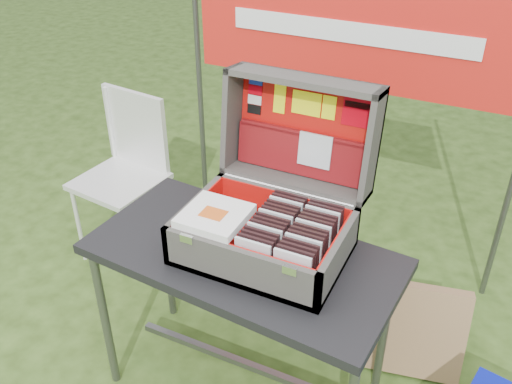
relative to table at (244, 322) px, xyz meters
The scene contains 88 objects.
table is the anchor object (origin of this frame).
table_top 0.35m from the table, ahead, with size 1.18×0.59×0.04m, color black.
table_leg_fl 0.58m from the table, 156.08° to the right, with size 0.04×0.04×0.70m, color #59595B.
table_leg_bl 0.58m from the table, 156.08° to the left, with size 0.04×0.04×0.70m, color #59595B.
table_leg_br 0.58m from the table, 23.92° to the left, with size 0.04×0.04×0.70m, color #59595B.
table_brace 0.25m from the table, 90.00° to the left, with size 1.03×0.03×0.03m, color #59595B.
suitcase 0.67m from the table, 49.91° to the left, with size 0.61×0.59×0.58m, color #524F4A, non-canonical shape.
suitcase_base_bottom 0.39m from the table, 20.04° to the left, with size 0.61×0.43×0.02m, color #524F4A.
suitcase_base_wall_front 0.49m from the table, 67.74° to the right, with size 0.61×0.02×0.16m, color #524F4A.
suitcase_base_wall_back 0.51m from the table, 72.51° to the left, with size 0.61×0.02×0.16m, color #524F4A.
suitcase_base_wall_left 0.50m from the table, behind, with size 0.02×0.43×0.16m, color #524F4A.
suitcase_base_wall_right 0.58m from the table, ahead, with size 0.02×0.43×0.16m, color #524F4A.
suitcase_liner_floor 0.40m from the table, 20.04° to the left, with size 0.56×0.39×0.01m, color red.
suitcase_latch_left 0.57m from the table, 122.71° to the right, with size 0.05×0.01×0.03m, color silver.
suitcase_latch_right 0.62m from the table, 35.35° to the right, with size 0.05×0.01×0.03m, color silver.
suitcase_hinge 0.59m from the table, 73.32° to the left, with size 0.02×0.02×0.55m, color silver.
suitcase_lid_back 0.84m from the table, 80.20° to the left, with size 0.61×0.43×0.02m, color #524F4A.
suitcase_lid_rim_far 1.02m from the table, 79.18° to the left, with size 0.61×0.02×0.16m, color #524F4A.
suitcase_lid_rim_near 0.63m from the table, 77.37° to the left, with size 0.61×0.02×0.16m, color #524F4A.
suitcase_lid_rim_left 0.85m from the table, 121.73° to the left, with size 0.02×0.43×0.16m, color #524F4A.
suitcase_lid_rim_right 0.89m from the table, 44.12° to the left, with size 0.02×0.43×0.16m, color #524F4A.
suitcase_lid_liner 0.84m from the table, 79.85° to the left, with size 0.55×0.38×0.01m, color red.
suitcase_liner_wall_front 0.50m from the table, 65.93° to the right, with size 0.56×0.01×0.14m, color red.
suitcase_liner_wall_back 0.52m from the table, 71.38° to the left, with size 0.56×0.01×0.14m, color red.
suitcase_liner_wall_left 0.51m from the table, behind, with size 0.01×0.39×0.14m, color red.
suitcase_liner_wall_right 0.58m from the table, ahead, with size 0.01×0.39×0.14m, color red.
suitcase_lid_pocket 0.74m from the table, 78.99° to the left, with size 0.54×0.17×0.03m, color maroon.
suitcase_pocket_edge 0.82m from the table, 79.15° to the left, with size 0.53×0.02×0.02m, color maroon.
suitcase_pocket_cd 0.77m from the table, 69.10° to the left, with size 0.14×0.14×0.01m, color silver.
lid_sticker_cc_a 0.99m from the table, 109.43° to the left, with size 0.06×0.04×0.00m, color #1933B2.
lid_sticker_cc_b 0.96m from the table, 109.67° to the left, with size 0.06×0.04×0.00m, color #C0000F.
lid_sticker_cc_c 0.92m from the table, 109.91° to the left, with size 0.06×0.04×0.00m, color white.
lid_sticker_cc_d 0.88m from the table, 110.15° to the left, with size 0.06×0.04×0.00m, color black.
lid_card_neon_tall 0.93m from the table, 95.62° to the left, with size 0.05×0.12×0.00m, color #F9FB13.
lid_card_neon_main 0.93m from the table, 80.04° to the left, with size 0.12×0.09×0.00m, color #F9FB13.
lid_card_neon_small 0.94m from the table, 68.33° to the left, with size 0.05×0.09×0.00m, color #F9FB13.
lid_sticker_band 0.97m from the table, 56.65° to the left, with size 0.11×0.11×0.00m, color #C0000F.
lid_sticker_band_bar 1.00m from the table, 56.91° to the left, with size 0.10×0.02×0.00m, color black.
cd_left_0 0.51m from the table, 51.88° to the right, with size 0.13×0.01×0.15m, color silver.
cd_left_1 0.50m from the table, 46.65° to the right, with size 0.13×0.01×0.15m, color black.
cd_left_2 0.50m from the table, 40.17° to the right, with size 0.13×0.01×0.15m, color black.
cd_left_3 0.49m from the table, 32.18° to the right, with size 0.13×0.01×0.15m, color black.
cd_left_4 0.49m from the table, 22.49° to the right, with size 0.13×0.01×0.15m, color silver.
cd_left_5 0.49m from the table, 11.26° to the right, with size 0.13×0.01×0.15m, color black.
cd_left_6 0.49m from the table, ahead, with size 0.13×0.01×0.15m, color black.
cd_left_7 0.49m from the table, 13.01° to the left, with size 0.13×0.01×0.15m, color black.
cd_left_8 0.49m from the table, 24.04° to the left, with size 0.13×0.01×0.15m, color silver.
cd_left_9 0.50m from the table, 33.47° to the left, with size 0.13×0.01×0.15m, color black.
cd_left_10 0.50m from the table, 41.22° to the left, with size 0.13×0.01×0.15m, color black.
cd_left_11 0.50m from the table, 47.50° to the left, with size 0.13×0.01×0.15m, color black.
cd_left_12 0.51m from the table, 52.56° to the left, with size 0.13×0.01×0.15m, color silver.
cd_left_13 0.52m from the table, 56.68° to the left, with size 0.13×0.01×0.15m, color black.
cd_left_14 0.53m from the table, 60.06° to the left, with size 0.13×0.01×0.15m, color black.
cd_right_0 0.56m from the table, 28.78° to the right, with size 0.13×0.01×0.15m, color silver.
cd_right_1 0.55m from the table, 24.54° to the right, with size 0.13×0.01×0.15m, color black.
cd_right_2 0.55m from the table, 20.00° to the right, with size 0.13×0.01×0.15m, color black.
cd_right_3 0.55m from the table, 15.18° to the right, with size 0.13×0.01×0.15m, color black.
cd_right_4 0.54m from the table, 10.12° to the right, with size 0.13×0.01×0.15m, color silver.
cd_right_5 0.54m from the table, ahead, with size 0.13×0.01×0.15m, color black.
cd_right_6 0.54m from the table, ahead, with size 0.13×0.01×0.15m, color black.
cd_right_7 0.54m from the table, ahead, with size 0.13×0.01×0.15m, color black.
cd_right_8 0.54m from the table, 10.89° to the left, with size 0.13×0.01×0.15m, color silver.
cd_right_9 0.55m from the table, 15.91° to the left, with size 0.13×0.01×0.15m, color black.
cd_right_10 0.55m from the table, 20.69° to the left, with size 0.13×0.01×0.15m, color black.
cd_right_11 0.56m from the table, 25.19° to the left, with size 0.13×0.01×0.15m, color black.
cd_right_12 0.56m from the table, 29.39° to the left, with size 0.13×0.01×0.15m, color silver.
cd_right_13 0.57m from the table, 33.26° to the left, with size 0.13×0.01×0.15m, color black.
cd_right_14 0.57m from the table, 36.82° to the left, with size 0.13×0.01×0.15m, color black.
songbook_0 0.54m from the table, 147.00° to the right, with size 0.23×0.23×0.01m, color white.
songbook_1 0.55m from the table, 147.00° to the right, with size 0.23×0.23×0.01m, color white.
songbook_2 0.55m from the table, 147.00° to the right, with size 0.23×0.23×0.01m, color white.
songbook_3 0.56m from the table, 147.00° to the right, with size 0.23×0.23×0.01m, color white.
songbook_4 0.56m from the table, 147.00° to the right, with size 0.23×0.23×0.01m, color white.
songbook_5 0.57m from the table, 147.00° to the right, with size 0.23×0.23×0.01m, color white.
songbook_graphic 0.57m from the table, 142.47° to the right, with size 0.09×0.07×0.00m, color #D85919.
chair 1.19m from the table, 151.89° to the left, with size 0.42×0.46×0.93m, color silver, non-canonical shape.
chair_seat 1.19m from the table, 151.89° to the left, with size 0.42×0.42×0.03m, color silver.
chair_backrest 1.34m from the table, 144.05° to the left, with size 0.42×0.03×0.44m, color silver.
chair_leg_fl 1.29m from the table, 162.75° to the left, with size 0.02×0.02×0.47m, color silver.
chair_leg_fr 0.96m from the table, 156.33° to the left, with size 0.02×0.02×0.47m, color silver.
chair_leg_bl 1.44m from the table, 148.95° to the left, with size 0.02×0.02×0.47m, color silver.
chair_leg_br 1.15m from the table, 139.63° to the left, with size 0.02×0.02×0.47m, color silver.
chair_upright_left 1.48m from the table, 148.23° to the left, with size 0.02×0.02×0.44m, color silver.
chair_upright_right 1.20m from the table, 138.83° to the left, with size 0.02×0.02×0.44m, color silver.
cardboard_box 0.79m from the table, 33.09° to the left, with size 0.41×0.07×0.44m, color #A47F53.
banner_post_left 1.44m from the table, 127.14° to the left, with size 0.03×0.03×1.70m, color #59595B.
banner 1.42m from the table, 88.31° to the left, with size 1.60×0.01×0.55m, color red.
banner_text 1.41m from the table, 88.29° to the left, with size 1.20×0.00×0.10m, color white.
Camera 1 is at (0.75, -1.50, 2.09)m, focal length 40.00 mm.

